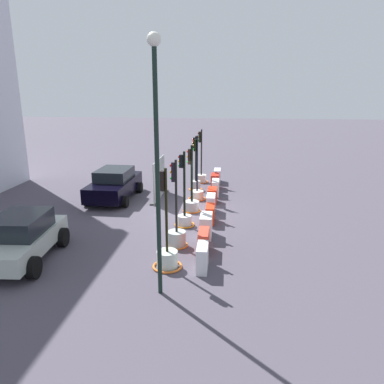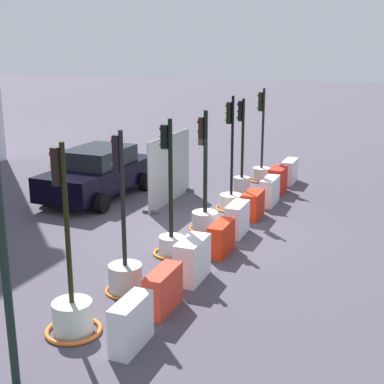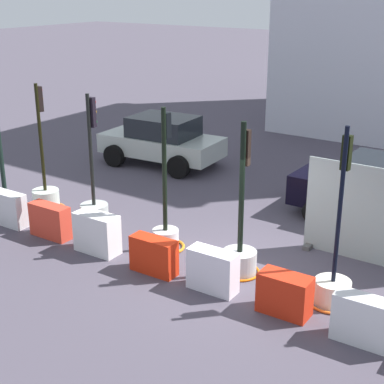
# 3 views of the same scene
# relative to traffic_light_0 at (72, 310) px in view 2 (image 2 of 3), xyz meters

# --- Properties ---
(ground_plane) EXTENTS (120.00, 120.00, 0.00)m
(ground_plane) POSITION_rel_traffic_light_0_xyz_m (5.97, -0.07, -0.44)
(ground_plane) COLOR #494350
(traffic_light_0) EXTENTS (1.01, 1.01, 3.41)m
(traffic_light_0) POSITION_rel_traffic_light_0_xyz_m (0.00, 0.00, 0.00)
(traffic_light_0) COLOR silver
(traffic_light_0) RESTS_ON ground_plane
(traffic_light_1) EXTENTS (0.86, 0.86, 3.34)m
(traffic_light_1) POSITION_rel_traffic_light_0_xyz_m (1.80, -0.05, 0.05)
(traffic_light_1) COLOR #AAB2AE
(traffic_light_1) RESTS_ON ground_plane
(traffic_light_2) EXTENTS (0.89, 0.89, 3.28)m
(traffic_light_2) POSITION_rel_traffic_light_0_xyz_m (4.02, -0.07, 0.09)
(traffic_light_2) COLOR silver
(traffic_light_2) RESTS_ON ground_plane
(traffic_light_3) EXTENTS (0.88, 0.88, 3.25)m
(traffic_light_3) POSITION_rel_traffic_light_0_xyz_m (6.02, -0.16, 0.07)
(traffic_light_3) COLOR #ABACAB
(traffic_light_3) RESTS_ON ground_plane
(traffic_light_4) EXTENTS (0.96, 0.96, 3.45)m
(traffic_light_4) POSITION_rel_traffic_light_0_xyz_m (8.08, -0.22, 0.01)
(traffic_light_4) COLOR silver
(traffic_light_4) RESTS_ON ground_plane
(traffic_light_5) EXTENTS (0.81, 0.81, 3.19)m
(traffic_light_5) POSITION_rel_traffic_light_0_xyz_m (9.98, 0.04, 0.10)
(traffic_light_5) COLOR #ADABAC
(traffic_light_5) RESTS_ON ground_plane
(traffic_light_6) EXTENTS (0.94, 0.94, 3.39)m
(traffic_light_6) POSITION_rel_traffic_light_0_xyz_m (11.90, -0.12, 0.06)
(traffic_light_6) COLOR silver
(traffic_light_6) RESTS_ON ground_plane
(construction_barrier_0) EXTENTS (0.99, 0.38, 0.86)m
(construction_barrier_0) POSITION_rel_traffic_light_0_xyz_m (-0.03, -1.18, -0.01)
(construction_barrier_0) COLOR silver
(construction_barrier_0) RESTS_ON ground_plane
(construction_barrier_1) EXTENTS (1.07, 0.39, 0.82)m
(construction_barrier_1) POSITION_rel_traffic_light_0_xyz_m (1.36, -1.11, -0.03)
(construction_barrier_1) COLOR red
(construction_barrier_1) RESTS_ON ground_plane
(construction_barrier_2) EXTENTS (1.05, 0.49, 0.92)m
(construction_barrier_2) POSITION_rel_traffic_light_0_xyz_m (2.86, -1.09, 0.02)
(construction_barrier_2) COLOR silver
(construction_barrier_2) RESTS_ON ground_plane
(construction_barrier_3) EXTENTS (1.03, 0.40, 0.78)m
(construction_barrier_3) POSITION_rel_traffic_light_0_xyz_m (4.53, -1.16, -0.05)
(construction_barrier_3) COLOR red
(construction_barrier_3) RESTS_ON ground_plane
(construction_barrier_4) EXTENTS (1.01, 0.42, 0.86)m
(construction_barrier_4) POSITION_rel_traffic_light_0_xyz_m (5.95, -1.11, -0.01)
(construction_barrier_4) COLOR white
(construction_barrier_4) RESTS_ON ground_plane
(construction_barrier_5) EXTENTS (0.97, 0.49, 0.78)m
(construction_barrier_5) POSITION_rel_traffic_light_0_xyz_m (7.49, -1.08, -0.05)
(construction_barrier_5) COLOR red
(construction_barrier_5) RESTS_ON ground_plane
(construction_barrier_6) EXTENTS (1.11, 0.42, 0.85)m
(construction_barrier_6) POSITION_rel_traffic_light_0_xyz_m (9.03, -1.18, -0.01)
(construction_barrier_6) COLOR silver
(construction_barrier_6) RESTS_ON ground_plane
(construction_barrier_7) EXTENTS (0.98, 0.49, 0.87)m
(construction_barrier_7) POSITION_rel_traffic_light_0_xyz_m (10.50, -1.08, -0.00)
(construction_barrier_7) COLOR red
(construction_barrier_7) RESTS_ON ground_plane
(construction_barrier_8) EXTENTS (1.12, 0.42, 0.85)m
(construction_barrier_8) POSITION_rel_traffic_light_0_xyz_m (12.00, -1.15, -0.02)
(construction_barrier_8) COLOR silver
(construction_barrier_8) RESTS_ON ground_plane
(car_black_sedan) EXTENTS (4.57, 2.33, 1.65)m
(car_black_sedan) POSITION_rel_traffic_light_0_xyz_m (7.70, 4.24, 0.39)
(car_black_sedan) COLOR black
(car_black_sedan) RESTS_ON ground_plane
(site_fence_panel) EXTENTS (3.03, 0.50, 2.17)m
(site_fence_panel) POSITION_rel_traffic_light_0_xyz_m (8.11, 1.84, 0.59)
(site_fence_panel) COLOR #92A09E
(site_fence_panel) RESTS_ON ground_plane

